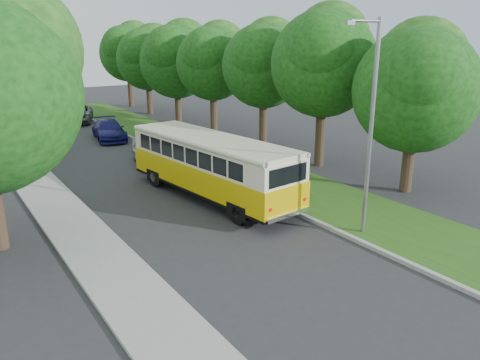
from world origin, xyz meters
TOP-DOWN VIEW (x-y plane):
  - ground at (0.00, 0.00)m, footprint 120.00×120.00m
  - curb at (3.60, 5.00)m, footprint 0.20×70.00m
  - grass_verge at (5.95, 5.00)m, footprint 4.50×70.00m
  - sidewalk at (-4.80, 5.00)m, footprint 2.20×70.00m
  - treeline at (3.15, 17.99)m, footprint 24.27×41.91m
  - lamppost_near at (4.21, -2.50)m, footprint 1.71×0.16m
  - lamppost_far at (-4.70, 16.00)m, footprint 1.71×0.16m
  - warning_sign at (-4.50, 11.98)m, footprint 0.56×0.10m
  - vintage_bus at (1.66, 4.49)m, footprint 3.67×10.34m
  - car_silver at (1.74, 11.98)m, footprint 2.61×4.38m
  - car_white at (3.00, 13.88)m, footprint 1.69×4.04m
  - car_blue at (2.14, 20.24)m, footprint 2.84×5.26m
  - car_grey at (2.21, 29.05)m, footprint 4.25×5.92m

SIDE VIEW (x-z plane):
  - ground at x=0.00m, z-range 0.00..0.00m
  - sidewalk at x=-4.80m, z-range 0.00..0.12m
  - grass_verge at x=5.95m, z-range 0.00..0.13m
  - curb at x=3.60m, z-range 0.00..0.15m
  - car_white at x=3.00m, z-range 0.00..1.30m
  - car_silver at x=1.74m, z-range 0.00..1.40m
  - car_blue at x=2.14m, z-range 0.00..1.45m
  - car_grey at x=2.21m, z-range 0.00..1.50m
  - vintage_bus at x=1.66m, z-range 0.00..3.01m
  - warning_sign at x=-4.50m, z-range 0.46..2.96m
  - lamppost_far at x=-4.70m, z-range 0.37..7.87m
  - lamppost_near at x=4.21m, z-range 0.37..8.37m
  - treeline at x=3.15m, z-range 1.20..10.66m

